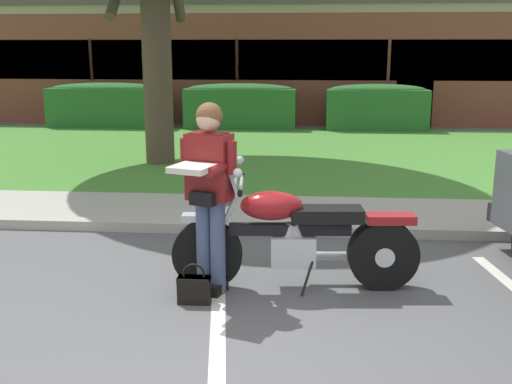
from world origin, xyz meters
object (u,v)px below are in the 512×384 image
(handbag, at_px, (194,287))
(hedge_center_left, at_px, (240,106))
(rider_person, at_px, (209,183))
(hedge_left, at_px, (109,105))
(motorcycle, at_px, (304,237))
(brick_building, at_px, (253,59))
(hedge_center_right, at_px, (377,107))

(handbag, distance_m, hedge_center_left, 11.47)
(rider_person, distance_m, hedge_left, 12.07)
(motorcycle, bearing_deg, handbag, -154.95)
(hedge_left, bearing_deg, brick_building, 60.94)
(rider_person, bearing_deg, hedge_center_right, 76.74)
(motorcycle, distance_m, hedge_center_left, 11.13)
(motorcycle, height_order, hedge_center_left, motorcycle)
(rider_person, height_order, hedge_center_left, rider_person)
(motorcycle, bearing_deg, hedge_center_left, 99.21)
(rider_person, relative_size, handbag, 4.74)
(hedge_center_right, bearing_deg, motorcycle, -99.30)
(rider_person, height_order, hedge_center_right, rider_person)
(motorcycle, distance_m, brick_building, 17.23)
(hedge_center_left, xyz_separation_m, hedge_center_right, (3.58, -0.00, 0.00))
(handbag, distance_m, hedge_left, 12.26)
(motorcycle, relative_size, hedge_left, 0.70)
(hedge_left, relative_size, brick_building, 0.13)
(hedge_center_left, xyz_separation_m, brick_building, (-0.20, 6.08, 1.11))
(handbag, relative_size, hedge_center_left, 0.12)
(rider_person, bearing_deg, hedge_center_left, 94.84)
(brick_building, bearing_deg, hedge_center_right, -58.14)
(rider_person, relative_size, hedge_center_left, 0.58)
(hedge_left, bearing_deg, hedge_center_right, -0.00)
(hedge_center_right, bearing_deg, brick_building, 121.86)
(hedge_center_left, distance_m, hedge_center_right, 3.58)
(hedge_left, xyz_separation_m, hedge_center_right, (7.16, -0.00, -0.00))
(rider_person, bearing_deg, motorcycle, 12.85)
(handbag, xyz_separation_m, hedge_left, (-4.43, 11.43, 0.51))
(handbag, relative_size, hedge_left, 0.11)
(motorcycle, bearing_deg, hedge_center_right, 80.70)
(hedge_left, bearing_deg, motorcycle, -63.99)
(rider_person, bearing_deg, handbag, -112.39)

